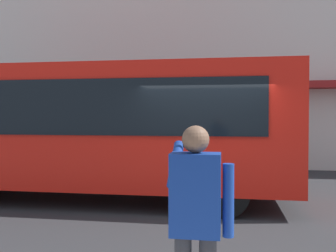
{
  "coord_description": "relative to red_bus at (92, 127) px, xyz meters",
  "views": [
    {
      "loc": [
        -0.39,
        7.38,
        1.92
      ],
      "look_at": [
        0.91,
        -0.76,
        1.7
      ],
      "focal_mm": 39.72,
      "sensor_mm": 36.0,
      "label": 1
    }
  ],
  "objects": [
    {
      "name": "red_bus",
      "position": [
        0.0,
        0.0,
        0.0
      ],
      "size": [
        9.05,
        2.54,
        3.08
      ],
      "color": "red",
      "rests_on": "ground_plane"
    },
    {
      "name": "ground_plane",
      "position": [
        -2.69,
        0.78,
        -1.68
      ],
      "size": [
        60.0,
        60.0,
        0.0
      ],
      "primitive_type": "plane",
      "color": "#2B2B2D"
    },
    {
      "name": "building_facade_far",
      "position": [
        -2.71,
        -6.02,
        4.3
      ],
      "size": [
        28.0,
        1.55,
        12.0
      ],
      "color": "beige",
      "rests_on": "ground_plane"
    },
    {
      "name": "pedestrian_photographer",
      "position": [
        -2.84,
        5.2,
        -0.54
      ],
      "size": [
        0.53,
        0.52,
        1.7
      ],
      "color": "#2D2D33",
      "rests_on": "sidewalk_curb"
    }
  ]
}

